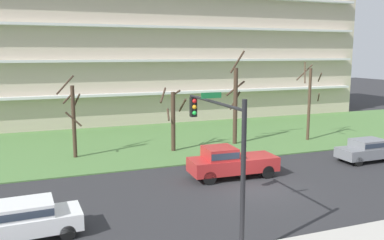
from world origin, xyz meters
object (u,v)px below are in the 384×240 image
at_px(tree_far_left, 73,118).
at_px(tree_right, 310,100).
at_px(tree_center, 235,103).
at_px(sedan_gray_center_left, 368,149).
at_px(sedan_white_center_right, 25,218).
at_px(traffic_signal_mast, 221,141).
at_px(pickup_red_near_left, 229,161).
at_px(tree_left, 173,118).

relative_size(tree_far_left, tree_right, 0.88).
height_order(tree_far_left, tree_right, tree_right).
bearing_deg(tree_center, sedan_gray_center_left, -52.15).
relative_size(sedan_white_center_right, traffic_signal_mast, 0.75).
height_order(pickup_red_near_left, traffic_signal_mast, traffic_signal_mast).
bearing_deg(tree_center, pickup_red_near_left, -118.67).
relative_size(tree_right, pickup_red_near_left, 1.24).
bearing_deg(pickup_red_near_left, sedan_gray_center_left, -178.13).
distance_m(tree_left, traffic_signal_mast, 15.09).
bearing_deg(tree_center, tree_left, -173.97).
relative_size(tree_left, sedan_white_center_right, 1.09).
relative_size(tree_center, pickup_red_near_left, 1.41).
xyz_separation_m(tree_left, tree_center, (5.58, 0.59, 0.85)).
xyz_separation_m(tree_right, sedan_white_center_right, (-22.42, -11.68, -2.67)).
relative_size(tree_right, sedan_gray_center_left, 1.54).
bearing_deg(traffic_signal_mast, pickup_red_near_left, 61.56).
bearing_deg(tree_far_left, sedan_gray_center_left, -23.00).
distance_m(tree_left, sedan_gray_center_left, 14.18).
relative_size(tree_center, sedan_gray_center_left, 1.75).
height_order(tree_left, sedan_white_center_right, tree_left).
distance_m(tree_center, pickup_red_near_left, 9.56).
xyz_separation_m(tree_left, pickup_red_near_left, (1.14, -7.52, -1.59)).
distance_m(tree_center, traffic_signal_mast, 17.48).
bearing_deg(sedan_gray_center_left, pickup_red_near_left, -0.19).
distance_m(tree_far_left, sedan_gray_center_left, 20.92).
xyz_separation_m(tree_left, sedan_gray_center_left, (11.89, -7.53, -1.74)).
distance_m(pickup_red_near_left, traffic_signal_mast, 8.78).
bearing_deg(traffic_signal_mast, tree_right, 43.95).
bearing_deg(sedan_white_center_right, tree_left, 46.89).
xyz_separation_m(tree_far_left, traffic_signal_mast, (4.50, -15.36, 1.17)).
xyz_separation_m(tree_center, pickup_red_near_left, (-4.43, -8.11, -2.45)).
relative_size(tree_right, traffic_signal_mast, 1.14).
xyz_separation_m(tree_left, tree_right, (12.17, -0.35, 0.94)).
bearing_deg(traffic_signal_mast, tree_center, 61.44).
bearing_deg(tree_left, traffic_signal_mast, -100.65).
height_order(tree_left, tree_center, tree_center).
bearing_deg(tree_right, tree_center, 171.92).
relative_size(tree_far_left, pickup_red_near_left, 1.09).
height_order(tree_far_left, tree_center, tree_center).
xyz_separation_m(tree_far_left, sedan_white_center_right, (-2.97, -12.64, -2.06)).
bearing_deg(tree_left, sedan_gray_center_left, -32.35).
relative_size(tree_center, sedan_white_center_right, 1.72).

